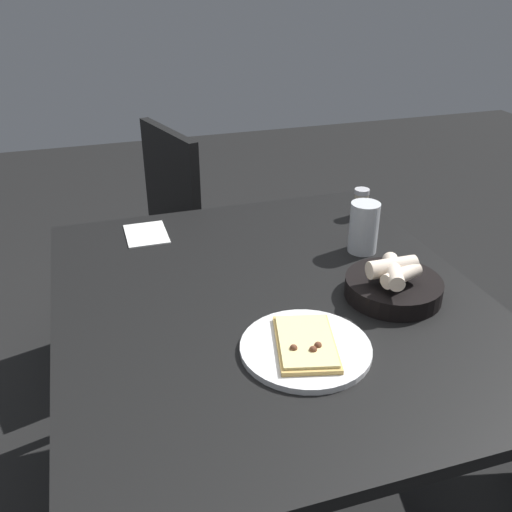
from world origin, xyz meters
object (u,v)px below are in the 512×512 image
Objects in this scene: pizza_plate at (303,347)px; pepper_shaker at (361,204)px; beer_glass at (364,230)px; bread_basket at (393,285)px; chair_far at (148,233)px; dining_table at (271,316)px.

pepper_shaker reaches higher than pizza_plate.
beer_glass is 1.57× the size of pepper_shaker.
chair_far is at bearing 24.53° from bread_basket.
bread_basket is (-0.09, -0.28, 0.09)m from dining_table.
bread_basket is 1.63× the size of beer_glass.
dining_table is 4.98× the size of bread_basket.
chair_far is (1.03, 0.47, -0.26)m from bread_basket.
chair_far reaches higher than pizza_plate.
pepper_shaker is 0.10× the size of chair_far.
pizza_plate is 0.51m from beer_glass.
beer_glass is 0.24m from pepper_shaker.
dining_table is at bearing 115.90° from beer_glass.
chair_far is (0.57, 0.62, -0.27)m from pepper_shaker.
pizza_plate is at bearing 144.30° from pepper_shaker.
beer_glass reaches higher than pepper_shaker.
chair_far is (1.17, 0.18, -0.24)m from pizza_plate.
dining_table is at bearing 131.36° from pepper_shaker.
pepper_shaker is (0.46, -0.15, 0.01)m from bread_basket.
beer_glass is (0.38, -0.33, 0.05)m from pizza_plate.
beer_glass is at bearing -40.62° from pizza_plate.
bread_basket is 0.26× the size of chair_far.
pizza_plate is 1.21m from chair_far.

